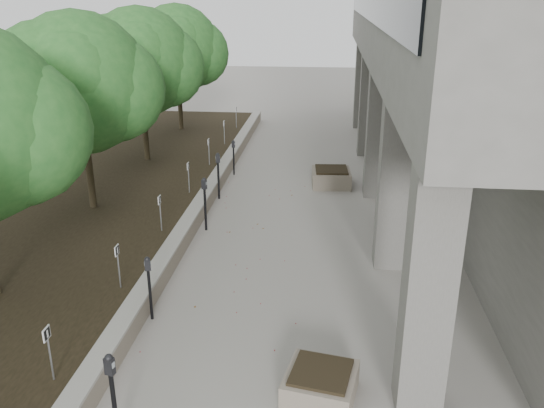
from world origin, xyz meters
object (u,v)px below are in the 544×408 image
at_px(planter_front, 321,384).
at_px(planter_back, 331,177).
at_px(parking_meter_1, 114,400).
at_px(parking_meter_5, 234,158).
at_px(parking_meter_2, 150,288).
at_px(parking_meter_3, 205,204).
at_px(crabapple_tree_5, 178,68).
at_px(crabapple_tree_4, 141,85).
at_px(parking_meter_4, 218,176).
at_px(crabapple_tree_3, 83,113).

height_order(planter_front, planter_back, planter_back).
distance_m(parking_meter_1, parking_meter_5, 12.99).
distance_m(planter_front, planter_back, 10.81).
height_order(parking_meter_2, parking_meter_3, parking_meter_3).
xyz_separation_m(parking_meter_3, planter_front, (3.30, -6.57, -0.51)).
xyz_separation_m(crabapple_tree_5, parking_meter_3, (3.38, -10.43, -2.36)).
height_order(crabapple_tree_4, parking_meter_2, crabapple_tree_4).
relative_size(parking_meter_1, parking_meter_5, 1.21).
xyz_separation_m(parking_meter_4, planter_back, (3.56, 1.70, -0.46)).
bearing_deg(parking_meter_2, crabapple_tree_5, 81.87).
height_order(crabapple_tree_5, planter_front, crabapple_tree_5).
bearing_deg(planter_back, parking_meter_4, -154.45).
bearing_deg(crabapple_tree_5, parking_meter_3, -72.07).
relative_size(parking_meter_3, parking_meter_5, 1.19).
bearing_deg(crabapple_tree_3, parking_meter_3, -7.23).
bearing_deg(crabapple_tree_4, planter_front, -60.91).
relative_size(parking_meter_1, parking_meter_3, 1.01).
distance_m(crabapple_tree_5, parking_meter_2, 15.54).
bearing_deg(parking_meter_5, parking_meter_1, -76.97).
bearing_deg(crabapple_tree_5, parking_meter_1, -78.35).
bearing_deg(parking_meter_1, crabapple_tree_4, 121.18).
height_order(parking_meter_4, parking_meter_5, parking_meter_4).
height_order(crabapple_tree_5, parking_meter_5, crabapple_tree_5).
xyz_separation_m(crabapple_tree_5, parking_meter_5, (3.30, -5.32, -2.48)).
height_order(parking_meter_2, parking_meter_4, parking_meter_4).
bearing_deg(parking_meter_1, crabapple_tree_5, 116.99).
relative_size(parking_meter_2, planter_front, 1.26).
relative_size(crabapple_tree_3, parking_meter_5, 4.25).
bearing_deg(planter_front, crabapple_tree_5, 111.44).
height_order(crabapple_tree_5, parking_meter_4, crabapple_tree_5).
xyz_separation_m(crabapple_tree_3, crabapple_tree_4, (0.00, 5.00, 0.00)).
distance_m(parking_meter_3, parking_meter_4, 2.54).
bearing_deg(parking_meter_4, parking_meter_1, -108.41).
distance_m(parking_meter_2, parking_meter_4, 7.11).
bearing_deg(crabapple_tree_5, parking_meter_5, -58.15).
relative_size(crabapple_tree_4, parking_meter_3, 3.57).
xyz_separation_m(parking_meter_1, parking_meter_2, (-0.52, 3.30, -0.08)).
relative_size(crabapple_tree_4, parking_meter_5, 4.25).
distance_m(crabapple_tree_4, parking_meter_3, 6.81).
height_order(parking_meter_1, planter_front, parking_meter_1).
height_order(crabapple_tree_3, parking_meter_4, crabapple_tree_3).
bearing_deg(parking_meter_2, parking_meter_4, 69.65).
bearing_deg(planter_front, parking_meter_1, -155.82).
height_order(parking_meter_1, parking_meter_3, parking_meter_1).
bearing_deg(parking_meter_5, crabapple_tree_4, -174.58).
bearing_deg(crabapple_tree_5, crabapple_tree_3, -90.00).
xyz_separation_m(crabapple_tree_4, parking_meter_5, (3.30, -0.32, -2.48)).
distance_m(parking_meter_3, parking_meter_5, 5.11).
height_order(parking_meter_5, planter_back, parking_meter_5).
distance_m(parking_meter_5, planter_front, 12.16).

